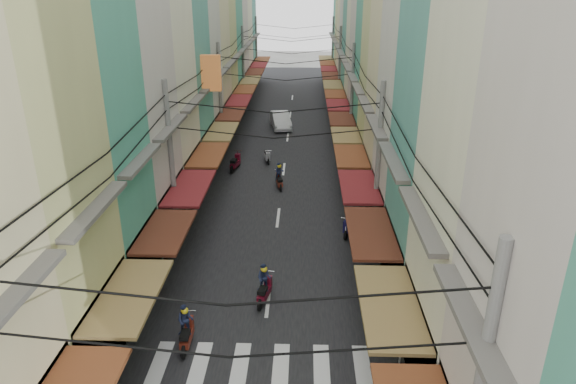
% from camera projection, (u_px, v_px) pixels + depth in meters
% --- Properties ---
extents(ground, '(160.00, 160.00, 0.00)m').
position_uv_depth(ground, '(271.00, 275.00, 23.12)').
color(ground, slate).
rests_on(ground, ground).
extents(road, '(10.00, 80.00, 0.02)m').
position_uv_depth(road, '(287.00, 144.00, 41.61)').
color(road, black).
rests_on(road, ground).
extents(sidewalk_left, '(3.00, 80.00, 0.06)m').
position_uv_depth(sidewalk_left, '(207.00, 143.00, 41.80)').
color(sidewalk_left, gray).
rests_on(sidewalk_left, ground).
extents(sidewalk_right, '(3.00, 80.00, 0.06)m').
position_uv_depth(sidewalk_right, '(367.00, 145.00, 41.40)').
color(sidewalk_right, gray).
rests_on(sidewalk_right, ground).
extents(crosswalk, '(7.55, 2.40, 0.01)m').
position_uv_depth(crosswalk, '(260.00, 367.00, 17.57)').
color(crosswalk, silver).
rests_on(crosswalk, ground).
extents(building_row_left, '(7.80, 67.67, 23.70)m').
position_uv_depth(building_row_left, '(169.00, 20.00, 34.95)').
color(building_row_left, beige).
rests_on(building_row_left, ground).
extents(building_row_right, '(7.80, 68.98, 22.59)m').
position_uv_depth(building_row_right, '(402.00, 27.00, 34.50)').
color(building_row_right, teal).
rests_on(building_row_right, ground).
extents(utility_poles, '(10.20, 66.13, 8.20)m').
position_uv_depth(utility_poles, '(284.00, 72.00, 34.49)').
color(utility_poles, slate).
rests_on(utility_poles, ground).
extents(white_car, '(5.33, 2.85, 1.79)m').
position_uv_depth(white_car, '(281.00, 128.00, 46.26)').
color(white_car, silver).
rests_on(white_car, ground).
extents(bicycle, '(1.88, 1.30, 1.21)m').
position_uv_depth(bicycle, '(427.00, 300.00, 21.25)').
color(bicycle, black).
rests_on(bicycle, ground).
extents(moving_scooters, '(7.55, 22.25, 1.73)m').
position_uv_depth(moving_scooters, '(263.00, 220.00, 27.24)').
color(moving_scooters, black).
rests_on(moving_scooters, ground).
extents(parked_scooters, '(12.88, 11.36, 0.97)m').
position_uv_depth(parked_scooters, '(382.00, 318.00, 19.39)').
color(parked_scooters, black).
rests_on(parked_scooters, ground).
extents(pedestrians, '(13.93, 24.18, 2.05)m').
position_uv_depth(pedestrians, '(193.00, 224.00, 25.72)').
color(pedestrians, '#2B212C').
rests_on(pedestrians, ground).
extents(market_umbrella, '(2.32, 2.32, 2.45)m').
position_uv_depth(market_umbrella, '(468.00, 305.00, 17.24)').
color(market_umbrella, '#B2B2B7').
rests_on(market_umbrella, ground).
extents(traffic_sign, '(0.10, 0.67, 3.05)m').
position_uv_depth(traffic_sign, '(404.00, 309.00, 16.91)').
color(traffic_sign, slate).
rests_on(traffic_sign, ground).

